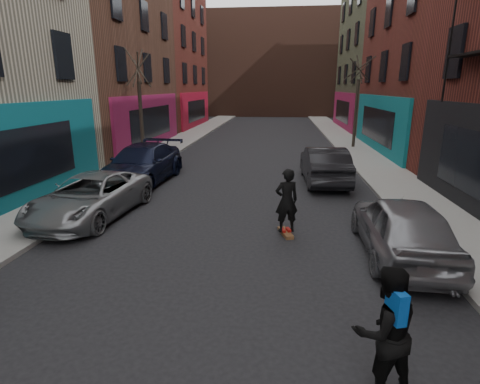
% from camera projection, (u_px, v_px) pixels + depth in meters
% --- Properties ---
extents(sidewalk_left, '(2.50, 84.00, 0.13)m').
position_uv_depth(sidewalk_left, '(193.00, 134.00, 32.27)').
color(sidewalk_left, gray).
rests_on(sidewalk_left, ground).
extents(sidewalk_right, '(2.50, 84.00, 0.13)m').
position_uv_depth(sidewalk_right, '(340.00, 136.00, 30.99)').
color(sidewalk_right, gray).
rests_on(sidewalk_right, ground).
extents(building_far, '(40.00, 10.00, 14.00)m').
position_uv_depth(building_far, '(273.00, 66.00, 54.64)').
color(building_far, '#47281E').
rests_on(building_far, ground).
extents(tree_left_far, '(2.00, 2.00, 6.50)m').
position_uv_depth(tree_left_far, '(140.00, 99.00, 19.88)').
color(tree_left_far, black).
rests_on(tree_left_far, sidewalk_left).
extents(tree_right_far, '(2.00, 2.00, 6.80)m').
position_uv_depth(tree_right_far, '(357.00, 95.00, 24.32)').
color(tree_right_far, black).
rests_on(tree_right_far, sidewalk_right).
extents(parked_left_far, '(2.66, 5.05, 1.36)m').
position_uv_depth(parked_left_far, '(91.00, 197.00, 11.78)').
color(parked_left_far, gray).
rests_on(parked_left_far, ground).
extents(parked_left_end, '(2.62, 5.71, 1.62)m').
position_uv_depth(parked_left_end, '(142.00, 164.00, 16.06)').
color(parked_left_end, black).
rests_on(parked_left_end, ground).
extents(parked_right_far, '(1.91, 4.50, 1.52)m').
position_uv_depth(parked_right_far, '(401.00, 226.00, 9.02)').
color(parked_right_far, gray).
rests_on(parked_right_far, ground).
extents(parked_right_end, '(1.84, 4.80, 1.56)m').
position_uv_depth(parked_right_end, '(324.00, 165.00, 16.08)').
color(parked_right_end, black).
rests_on(parked_right_end, ground).
extents(skateboard, '(0.46, 0.83, 0.10)m').
position_uv_depth(skateboard, '(285.00, 233.00, 10.52)').
color(skateboard, brown).
rests_on(skateboard, ground).
extents(skateboarder, '(0.76, 0.61, 1.80)m').
position_uv_depth(skateboarder, '(287.00, 201.00, 10.26)').
color(skateboarder, black).
rests_on(skateboarder, skateboard).
extents(pedestrian, '(1.06, 0.93, 1.84)m').
position_uv_depth(pedestrian, '(384.00, 331.00, 4.89)').
color(pedestrian, black).
rests_on(pedestrian, ground).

